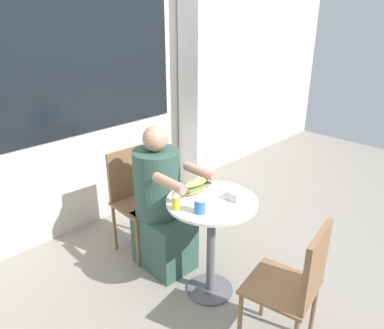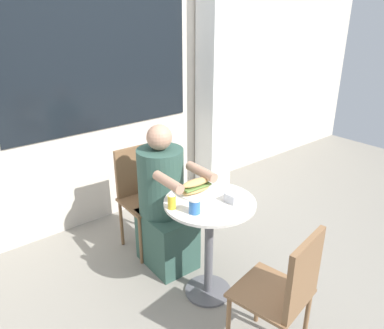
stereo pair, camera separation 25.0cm
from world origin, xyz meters
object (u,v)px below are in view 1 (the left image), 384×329
object	(u,v)px
diner_chair	(134,192)
condiment_bottle	(176,201)
cafe_table	(211,228)
empty_chair_across	(298,281)
sandwich_on_plate	(197,187)
drink_cup	(200,205)
seated_diner	(161,209)

from	to	relation	value
diner_chair	condiment_bottle	world-z (taller)	diner_chair
cafe_table	empty_chair_across	xyz separation A→B (m)	(-0.05, -0.69, -0.02)
condiment_bottle	sandwich_on_plate	bearing A→B (deg)	13.49
empty_chair_across	drink_cup	world-z (taller)	empty_chair_across
cafe_table	empty_chair_across	distance (m)	0.69
diner_chair	empty_chair_across	xyz separation A→B (m)	(-0.03, -1.53, 0.00)
seated_diner	drink_cup	world-z (taller)	seated_diner
diner_chair	seated_diner	size ratio (longest dim) A/B	0.75
diner_chair	sandwich_on_plate	size ratio (longest dim) A/B	3.74
sandwich_on_plate	drink_cup	xyz separation A→B (m)	(-0.18, -0.20, 0.00)
diner_chair	sandwich_on_plate	bearing A→B (deg)	94.25
drink_cup	condiment_bottle	xyz separation A→B (m)	(-0.08, 0.13, 0.01)
condiment_bottle	seated_diner	bearing A→B (deg)	61.47
cafe_table	drink_cup	xyz separation A→B (m)	(-0.17, -0.05, 0.26)
seated_diner	condiment_bottle	size ratio (longest dim) A/B	9.87
seated_diner	drink_cup	xyz separation A→B (m)	(-0.15, -0.55, 0.30)
empty_chair_across	condiment_bottle	xyz separation A→B (m)	(-0.20, 0.77, 0.29)
seated_diner	empty_chair_across	size ratio (longest dim) A/B	1.32
cafe_table	seated_diner	bearing A→B (deg)	92.98
seated_diner	drink_cup	distance (m)	0.64
diner_chair	condiment_bottle	size ratio (longest dim) A/B	7.45
diner_chair	sandwich_on_plate	distance (m)	0.75
drink_cup	empty_chair_across	bearing A→B (deg)	-79.15
cafe_table	empty_chair_across	world-z (taller)	empty_chair_across
cafe_table	seated_diner	size ratio (longest dim) A/B	0.65
cafe_table	condiment_bottle	size ratio (longest dim) A/B	6.44
diner_chair	empty_chair_across	distance (m)	1.53
diner_chair	condiment_bottle	xyz separation A→B (m)	(-0.23, -0.76, 0.29)
empty_chair_across	sandwich_on_plate	distance (m)	0.88
diner_chair	drink_cup	world-z (taller)	diner_chair
cafe_table	sandwich_on_plate	xyz separation A→B (m)	(0.00, 0.14, 0.26)
seated_diner	empty_chair_across	distance (m)	1.18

